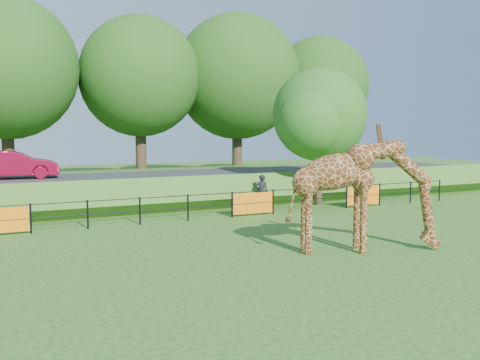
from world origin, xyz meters
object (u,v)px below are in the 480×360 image
(visitor, at_px, (262,192))
(car_red, at_px, (14,165))
(giraffe, at_px, (365,196))
(tree_east, at_px, (321,118))

(visitor, bearing_deg, car_red, -6.53)
(giraffe, bearing_deg, visitor, 102.01)
(visitor, height_order, tree_east, tree_east)
(visitor, bearing_deg, tree_east, -157.67)
(car_red, distance_m, visitor, 11.69)
(car_red, relative_size, tree_east, 0.59)
(giraffe, distance_m, tree_east, 10.57)
(visitor, xyz_separation_m, tree_east, (3.36, 0.12, 3.46))
(giraffe, height_order, visitor, giraffe)
(car_red, bearing_deg, tree_east, -106.73)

